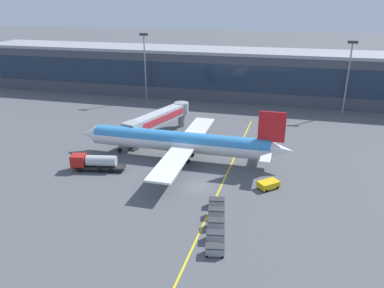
# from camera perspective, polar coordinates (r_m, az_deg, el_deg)

# --- Properties ---
(ground_plane) EXTENTS (700.00, 700.00, 0.00)m
(ground_plane) POSITION_cam_1_polar(r_m,az_deg,el_deg) (70.67, 0.66, -6.40)
(ground_plane) COLOR #515459
(apron_lead_in_line) EXTENTS (2.65, 79.97, 0.01)m
(apron_lead_in_line) POSITION_cam_1_polar(r_m,az_deg,el_deg) (71.61, 4.57, -6.07)
(apron_lead_in_line) COLOR yellow
(apron_lead_in_line) RESTS_ON ground_plane
(terminal_building) EXTENTS (214.76, 18.53, 16.28)m
(terminal_building) POSITION_cam_1_polar(r_m,az_deg,el_deg) (132.05, 12.40, 10.08)
(terminal_building) COLOR #424751
(terminal_building) RESTS_ON ground_plane
(main_airliner) EXTENTS (46.91, 37.13, 12.05)m
(main_airliner) POSITION_cam_1_polar(r_m,az_deg,el_deg) (80.73, -1.73, 0.35)
(main_airliner) COLOR white
(main_airliner) RESTS_ON ground_plane
(jet_bridge) EXTENTS (10.29, 23.13, 6.66)m
(jet_bridge) POSITION_cam_1_polar(r_m,az_deg,el_deg) (94.09, -4.80, 4.02)
(jet_bridge) COLOR #B2B7BC
(jet_bridge) RESTS_ON ground_plane
(fuel_tanker) EXTENTS (11.08, 4.58, 3.25)m
(fuel_tanker) POSITION_cam_1_polar(r_m,az_deg,el_deg) (78.75, -14.54, -2.68)
(fuel_tanker) COLOR #232326
(fuel_tanker) RESTS_ON ground_plane
(pushback_tug) EXTENTS (4.35, 4.28, 1.40)m
(pushback_tug) POSITION_cam_1_polar(r_m,az_deg,el_deg) (70.93, 11.44, -5.98)
(pushback_tug) COLOR yellow
(pushback_tug) RESTS_ON ground_plane
(baggage_cart_0) EXTENTS (2.87, 2.01, 1.48)m
(baggage_cart_0) POSITION_cam_1_polar(r_m,az_deg,el_deg) (53.40, 3.48, -15.69)
(baggage_cart_0) COLOR gray
(baggage_cart_0) RESTS_ON ground_plane
(baggage_cart_1) EXTENTS (2.87, 2.01, 1.48)m
(baggage_cart_1) POSITION_cam_1_polar(r_m,az_deg,el_deg) (55.99, 3.56, -13.72)
(baggage_cart_1) COLOR gray
(baggage_cart_1) RESTS_ON ground_plane
(baggage_cart_2) EXTENTS (2.87, 2.01, 1.48)m
(baggage_cart_2) POSITION_cam_1_polar(r_m,az_deg,el_deg) (58.64, 3.63, -11.92)
(baggage_cart_2) COLOR gray
(baggage_cart_2) RESTS_ON ground_plane
(baggage_cart_3) EXTENTS (2.87, 2.01, 1.48)m
(baggage_cart_3) POSITION_cam_1_polar(r_m,az_deg,el_deg) (61.34, 3.70, -10.29)
(baggage_cart_3) COLOR gray
(baggage_cart_3) RESTS_ON ground_plane
(baggage_cart_4) EXTENTS (2.87, 2.01, 1.48)m
(baggage_cart_4) POSITION_cam_1_polar(r_m,az_deg,el_deg) (64.09, 3.76, -8.79)
(baggage_cart_4) COLOR gray
(baggage_cart_4) RESTS_ON ground_plane
(apron_light_mast_1) EXTENTS (2.80, 0.50, 22.06)m
(apron_light_mast_1) POSITION_cam_1_polar(r_m,az_deg,el_deg) (128.05, -7.14, 12.26)
(apron_light_mast_1) COLOR gray
(apron_light_mast_1) RESTS_ON ground_plane
(apron_light_mast_2) EXTENTS (2.80, 0.50, 21.37)m
(apron_light_mast_2) POSITION_cam_1_polar(r_m,az_deg,el_deg) (120.57, 22.60, 10.08)
(apron_light_mast_2) COLOR gray
(apron_light_mast_2) RESTS_ON ground_plane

